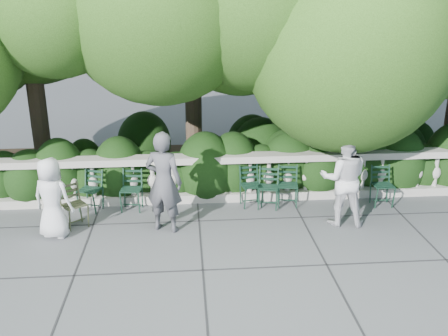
{
  "coord_description": "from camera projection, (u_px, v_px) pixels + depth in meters",
  "views": [
    {
      "loc": [
        -0.72,
        -7.9,
        4.16
      ],
      "look_at": [
        0.0,
        1.0,
        1.0
      ],
      "focal_mm": 40.0,
      "sensor_mm": 36.0,
      "label": 1
    }
  ],
  "objects": [
    {
      "name": "chair_d",
      "position": [
        287.0,
        208.0,
        10.15
      ],
      "size": [
        0.51,
        0.54,
        0.84
      ],
      "primitive_type": null,
      "rotation": [
        0.0,
        0.0,
        -0.15
      ],
      "color": "black",
      "rests_on": "ground"
    },
    {
      "name": "person_woman_grey",
      "position": [
        164.0,
        182.0,
        8.93
      ],
      "size": [
        0.8,
        0.67,
        1.88
      ],
      "primitive_type": "imported",
      "rotation": [
        0.0,
        0.0,
        2.77
      ],
      "color": "#444449",
      "rests_on": "ground"
    },
    {
      "name": "balustrade",
      "position": [
        221.0,
        178.0,
        10.39
      ],
      "size": [
        12.0,
        0.44,
        1.0
      ],
      "color": "#9E998E",
      "rests_on": "ground"
    },
    {
      "name": "chair_c",
      "position": [
        253.0,
        208.0,
        10.14
      ],
      "size": [
        0.51,
        0.55,
        0.84
      ],
      "primitive_type": null,
      "rotation": [
        0.0,
        0.0,
        0.17
      ],
      "color": "black",
      "rests_on": "ground"
    },
    {
      "name": "person_casual_man",
      "position": [
        344.0,
        178.0,
        9.21
      ],
      "size": [
        0.99,
        0.84,
        1.81
      ],
      "primitive_type": "imported",
      "rotation": [
        0.0,
        0.0,
        2.95
      ],
      "color": "silver",
      "rests_on": "ground"
    },
    {
      "name": "chair_e",
      "position": [
        267.0,
        211.0,
        10.04
      ],
      "size": [
        0.53,
        0.56,
        0.84
      ],
      "primitive_type": null,
      "rotation": [
        0.0,
        0.0,
        -0.22
      ],
      "color": "black",
      "rests_on": "ground"
    },
    {
      "name": "chair_f",
      "position": [
        383.0,
        208.0,
        10.15
      ],
      "size": [
        0.44,
        0.48,
        0.84
      ],
      "primitive_type": null,
      "rotation": [
        0.0,
        0.0,
        -0.0
      ],
      "color": "black",
      "rests_on": "ground"
    },
    {
      "name": "chair_a",
      "position": [
        88.0,
        213.0,
        9.92
      ],
      "size": [
        0.58,
        0.6,
        0.84
      ],
      "primitive_type": null,
      "rotation": [
        0.0,
        0.0,
        -0.36
      ],
      "color": "black",
      "rests_on": "ground"
    },
    {
      "name": "shrub_hedge",
      "position": [
        217.0,
        180.0,
        11.68
      ],
      "size": [
        15.0,
        2.6,
        1.7
      ],
      "primitive_type": null,
      "color": "black",
      "rests_on": "ground"
    },
    {
      "name": "tree_canopy",
      "position": [
        248.0,
        2.0,
        10.59
      ],
      "size": [
        15.04,
        6.52,
        6.78
      ],
      "color": "#3F3023",
      "rests_on": "ground"
    },
    {
      "name": "person_businessman",
      "position": [
        52.0,
        198.0,
        8.76
      ],
      "size": [
        0.83,
        0.67,
        1.47
      ],
      "primitive_type": "imported",
      "rotation": [
        0.0,
        0.0,
        2.82
      ],
      "color": "silver",
      "rests_on": "ground"
    },
    {
      "name": "chair_b",
      "position": [
        131.0,
        213.0,
        9.93
      ],
      "size": [
        0.49,
        0.53,
        0.84
      ],
      "primitive_type": null,
      "rotation": [
        0.0,
        0.0,
        -0.12
      ],
      "color": "black",
      "rests_on": "ground"
    },
    {
      "name": "chair_weathered",
      "position": [
        80.0,
        230.0,
        9.24
      ],
      "size": [
        0.64,
        0.65,
        0.84
      ],
      "primitive_type": null,
      "rotation": [
        0.0,
        0.0,
        0.61
      ],
      "color": "black",
      "rests_on": "ground"
    },
    {
      "name": "ground",
      "position": [
        229.0,
        240.0,
        8.86
      ],
      "size": [
        90.0,
        90.0,
        0.0
      ],
      "primitive_type": "plane",
      "color": "#484A4F",
      "rests_on": "ground"
    }
  ]
}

